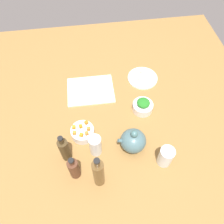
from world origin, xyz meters
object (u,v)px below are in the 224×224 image
(bowl_greens, at_px, (143,107))
(bottle_1, at_px, (74,169))
(bottle_2, at_px, (99,173))
(bottle_0, at_px, (65,149))
(bowl_carrots, at_px, (83,132))
(drinking_glass_1, at_px, (166,156))
(drinking_glass_0, at_px, (95,145))
(cutting_board, at_px, (91,90))
(teapot, at_px, (133,141))
(plate_tofu, at_px, (143,78))

(bowl_greens, relative_size, bottle_1, 0.67)
(bottle_2, bearing_deg, bottle_0, -44.42)
(bowl_carrots, xyz_separation_m, bottle_2, (-0.07, 0.28, 0.09))
(bottle_1, bearing_deg, bowl_greens, -140.59)
(bowl_greens, xyz_separation_m, drinking_glass_1, (-0.04, 0.35, 0.04))
(drinking_glass_0, bearing_deg, bowl_greens, -142.62)
(bowl_greens, height_order, bowl_carrots, bowl_carrots)
(cutting_board, bearing_deg, bottle_0, 69.69)
(teapot, bearing_deg, bowl_greens, -114.77)
(bowl_carrots, bearing_deg, cutting_board, -102.56)
(plate_tofu, distance_m, bowl_carrots, 0.58)
(teapot, distance_m, drinking_glass_0, 0.20)
(bowl_greens, bearing_deg, drinking_glass_1, 96.53)
(cutting_board, distance_m, drinking_glass_1, 0.65)
(drinking_glass_1, bearing_deg, cutting_board, -57.67)
(bottle_1, bearing_deg, drinking_glass_0, -135.67)
(cutting_board, distance_m, bottle_1, 0.57)
(cutting_board, height_order, plate_tofu, plate_tofu)
(cutting_board, relative_size, drinking_glass_0, 2.14)
(teapot, bearing_deg, bottle_0, 2.20)
(plate_tofu, bearing_deg, bowl_greens, 77.09)
(bottle_2, relative_size, drinking_glass_1, 2.14)
(cutting_board, height_order, teapot, teapot)
(cutting_board, relative_size, bowl_greens, 2.42)
(teapot, bearing_deg, cutting_board, -65.61)
(bottle_0, bearing_deg, bottle_2, 135.58)
(bottle_2, bearing_deg, drinking_glass_0, -89.60)
(bowl_greens, relative_size, bowl_carrots, 0.94)
(bottle_1, relative_size, drinking_glass_1, 1.47)
(plate_tofu, bearing_deg, bowl_carrots, 41.13)
(bowl_greens, relative_size, drinking_glass_1, 0.99)
(teapot, height_order, bottle_1, bottle_1)
(bottle_1, bearing_deg, bowl_carrots, -103.00)
(bowl_greens, height_order, bottle_2, bottle_2)
(bottle_2, height_order, drinking_glass_0, bottle_2)
(drinking_glass_0, bearing_deg, bottle_1, 44.33)
(bowl_carrots, relative_size, bottle_1, 0.71)
(plate_tofu, xyz_separation_m, bottle_1, (0.49, 0.61, 0.07))
(cutting_board, relative_size, plate_tofu, 1.49)
(bowl_carrots, bearing_deg, bottle_0, 52.95)
(plate_tofu, height_order, drinking_glass_0, drinking_glass_0)
(bottle_0, bearing_deg, cutting_board, -110.31)
(bowl_carrots, distance_m, bottle_2, 0.30)
(drinking_glass_1, bearing_deg, bottle_0, -10.95)
(teapot, xyz_separation_m, bottle_1, (0.32, 0.12, 0.01))
(bottle_0, relative_size, drinking_glass_1, 1.73)
(plate_tofu, distance_m, bottle_0, 0.73)
(teapot, relative_size, bottle_0, 0.73)
(bowl_carrots, bearing_deg, teapot, 157.72)
(bottle_0, height_order, bottle_1, bottle_0)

